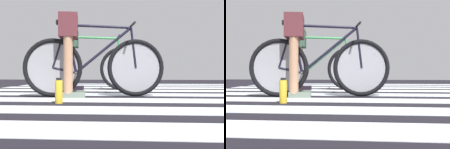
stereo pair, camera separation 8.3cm
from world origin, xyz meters
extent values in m
cube|color=black|center=(0.00, 0.00, 0.01)|extent=(18.00, 14.00, 0.02)
cube|color=silver|center=(-0.12, -2.14, 0.02)|extent=(5.20, 0.44, 0.00)
cube|color=silver|center=(0.11, -1.40, 0.02)|extent=(5.20, 0.44, 0.00)
cube|color=#B7C0C3|center=(0.02, -0.63, 0.02)|extent=(5.20, 0.44, 0.00)
cube|color=silver|center=(0.01, 0.12, 0.02)|extent=(5.20, 0.44, 0.00)
cube|color=silver|center=(0.03, 0.90, 0.02)|extent=(5.20, 0.44, 0.00)
cube|color=silver|center=(-0.04, 1.66, 0.02)|extent=(5.20, 0.44, 0.00)
cube|color=silver|center=(-0.02, 2.42, 0.02)|extent=(5.20, 0.44, 0.00)
cube|color=silver|center=(-0.14, 3.19, 0.02)|extent=(5.20, 0.44, 0.00)
torus|color=black|center=(-1.12, -0.31, 0.38)|extent=(0.71, 0.18, 0.72)
torus|color=black|center=(-0.12, -0.13, 0.38)|extent=(0.71, 0.18, 0.72)
cylinder|color=gray|center=(-1.12, -0.31, 0.38)|extent=(0.60, 0.11, 0.61)
cylinder|color=gray|center=(-0.12, -0.13, 0.38)|extent=(0.60, 0.11, 0.61)
cylinder|color=black|center=(-0.57, -0.21, 0.89)|extent=(0.79, 0.18, 0.05)
cylinder|color=black|center=(-0.51, -0.20, 0.60)|extent=(0.70, 0.16, 0.59)
cylinder|color=black|center=(-0.91, -0.27, 0.61)|extent=(0.16, 0.06, 0.59)
cylinder|color=black|center=(-0.98, -0.28, 0.35)|extent=(0.29, 0.08, 0.09)
cylinder|color=black|center=(-1.04, -0.29, 0.64)|extent=(0.19, 0.06, 0.53)
cylinder|color=black|center=(-0.15, -0.13, 0.63)|extent=(0.09, 0.04, 0.50)
cube|color=black|center=(-0.96, -0.28, 0.93)|extent=(0.25, 0.13, 0.05)
cylinder|color=black|center=(-0.18, -0.14, 0.90)|extent=(0.12, 0.52, 0.03)
cylinder|color=#4C4C51|center=(-0.85, -0.26, 0.32)|extent=(0.08, 0.34, 0.02)
cylinder|color=#A87A5B|center=(-0.96, -0.14, 0.52)|extent=(0.11, 0.11, 0.91)
cylinder|color=#A87A5B|center=(-0.91, -0.41, 0.52)|extent=(0.11, 0.11, 0.91)
cube|color=#522329|center=(-0.94, -0.27, 0.88)|extent=(0.29, 0.44, 0.28)
cube|color=slate|center=(-0.89, -0.12, 0.06)|extent=(0.27, 0.14, 0.07)
cube|color=slate|center=(-0.84, -0.40, 0.06)|extent=(0.27, 0.14, 0.07)
torus|color=black|center=(-1.35, 0.85, 0.38)|extent=(0.72, 0.16, 0.72)
torus|color=black|center=(-0.34, 0.99, 0.38)|extent=(0.72, 0.16, 0.72)
cylinder|color=gray|center=(-1.35, 0.85, 0.38)|extent=(0.60, 0.09, 0.61)
cylinder|color=gray|center=(-0.34, 0.99, 0.38)|extent=(0.60, 0.09, 0.61)
cylinder|color=#358948|center=(-0.80, 0.93, 0.89)|extent=(0.80, 0.15, 0.05)
cylinder|color=#358948|center=(-0.74, 0.93, 0.60)|extent=(0.70, 0.13, 0.59)
cylinder|color=#358948|center=(-1.13, 0.88, 0.61)|extent=(0.16, 0.06, 0.59)
cylinder|color=#358948|center=(-1.21, 0.87, 0.35)|extent=(0.29, 0.07, 0.09)
cylinder|color=#358948|center=(-1.27, 0.86, 0.64)|extent=(0.19, 0.05, 0.53)
cylinder|color=#358948|center=(-0.37, 0.99, 0.63)|extent=(0.09, 0.04, 0.50)
cube|color=black|center=(-1.19, 0.87, 0.93)|extent=(0.25, 0.12, 0.05)
cylinder|color=black|center=(-0.40, 0.98, 0.90)|extent=(0.10, 0.52, 0.03)
cylinder|color=#4C4C51|center=(-1.08, 0.89, 0.32)|extent=(0.07, 0.34, 0.02)
cylinder|color=beige|center=(-1.18, 1.01, 0.52)|extent=(0.11, 0.11, 0.90)
cylinder|color=beige|center=(-1.14, 0.74, 0.52)|extent=(0.11, 0.11, 0.90)
cube|color=#2E4B39|center=(-1.16, 0.87, 0.87)|extent=(0.28, 0.44, 0.28)
cube|color=black|center=(-1.11, 1.02, 0.06)|extent=(0.27, 0.14, 0.07)
cube|color=black|center=(-1.08, 0.75, 0.06)|extent=(0.27, 0.14, 0.07)
cylinder|color=gold|center=(-0.87, -0.95, 0.13)|extent=(0.07, 0.07, 0.23)
cylinder|color=black|center=(-0.87, -0.95, 0.26)|extent=(0.05, 0.05, 0.02)
camera|label=1|loc=(-0.15, -3.59, 0.33)|focal=44.36mm
camera|label=2|loc=(-0.07, -3.59, 0.33)|focal=44.36mm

